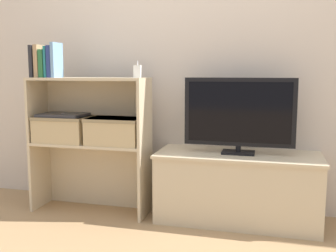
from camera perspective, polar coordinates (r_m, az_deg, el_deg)
ground_plane at (r=2.75m, az=-0.81°, el=-14.21°), size 16.00×16.00×0.00m
wall_back at (r=3.02m, az=1.66°, el=11.02°), size 10.00×0.05×2.40m
tv_stand at (r=2.80m, az=10.02°, el=-8.73°), size 1.12×0.47×0.48m
tv at (r=2.70m, az=10.28°, el=1.78°), size 0.75×0.14×0.52m
bookshelf_lower_tier at (r=3.04m, az=-10.63°, el=-5.82°), size 0.87×0.29×0.52m
bookshelf_upper_tier at (r=2.96m, az=-10.88°, el=3.53°), size 0.87×0.29×0.47m
book_charcoal at (r=3.05m, az=-18.67°, el=8.85°), size 0.02×0.14×0.23m
book_tan at (r=3.03m, az=-18.09°, el=8.93°), size 0.03×0.12×0.23m
book_forest at (r=3.01m, az=-17.40°, el=8.63°), size 0.04×0.13×0.20m
book_teal at (r=2.99m, az=-16.85°, el=8.88°), size 0.02×0.13×0.22m
book_navy at (r=2.98m, az=-16.35°, el=8.95°), size 0.03×0.14×0.23m
book_skyblue at (r=2.96m, az=-15.85°, el=9.19°), size 0.03×0.14×0.25m
baby_monitor at (r=2.76m, az=-4.44°, el=7.92°), size 0.05×0.04×0.12m
storage_basket_left at (r=3.01m, az=-14.95°, el=-0.22°), size 0.39×0.26×0.19m
storage_basket_right at (r=2.83m, az=-7.64°, el=-0.53°), size 0.39×0.26×0.19m
laptop at (r=3.00m, az=-15.01°, el=1.58°), size 0.33×0.24×0.02m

